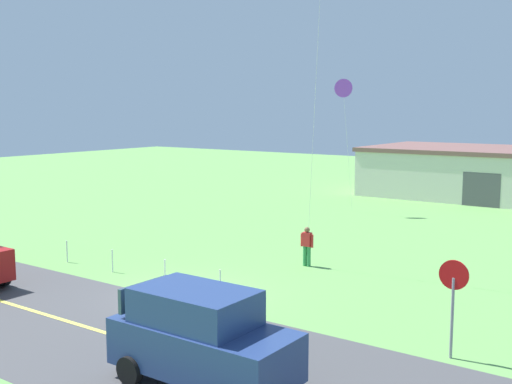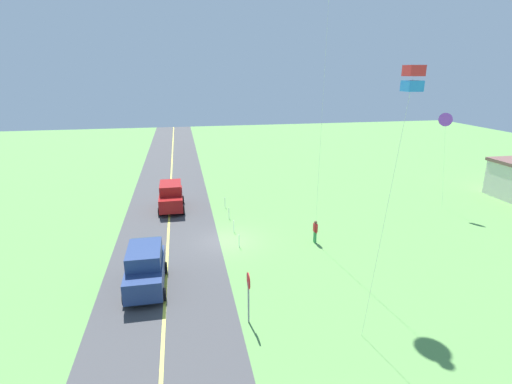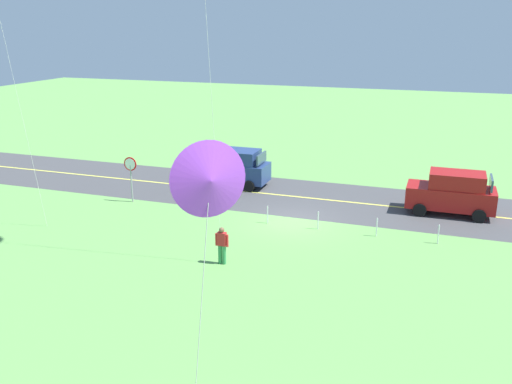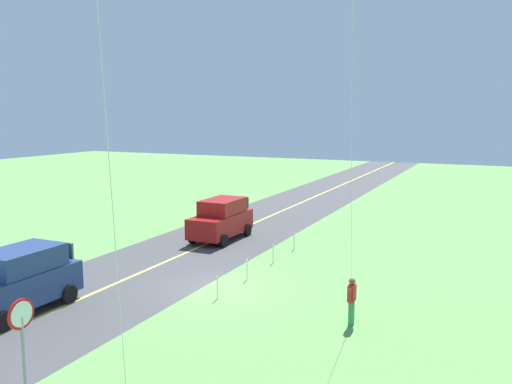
# 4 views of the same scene
# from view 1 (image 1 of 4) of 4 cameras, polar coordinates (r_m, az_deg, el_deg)

# --- Properties ---
(ground_plane) EXTENTS (120.00, 120.00, 0.10)m
(ground_plane) POSITION_cam_1_polar(r_m,az_deg,el_deg) (22.05, -6.69, -9.29)
(ground_plane) COLOR #60994C
(asphalt_road) EXTENTS (120.00, 7.00, 0.00)m
(asphalt_road) POSITION_cam_1_polar(r_m,az_deg,el_deg) (19.42, -14.82, -11.70)
(asphalt_road) COLOR #424244
(asphalt_road) RESTS_ON ground
(road_centre_stripe) EXTENTS (120.00, 0.16, 0.00)m
(road_centre_stripe) POSITION_cam_1_polar(r_m,az_deg,el_deg) (19.42, -14.82, -11.68)
(road_centre_stripe) COLOR #E5E04C
(road_centre_stripe) RESTS_ON asphalt_road
(car_suv_foreground) EXTENTS (4.40, 2.12, 2.24)m
(car_suv_foreground) POSITION_cam_1_polar(r_m,az_deg,el_deg) (14.87, -4.94, -12.81)
(car_suv_foreground) COLOR navy
(car_suv_foreground) RESTS_ON ground
(stop_sign) EXTENTS (0.76, 0.08, 2.56)m
(stop_sign) POSITION_cam_1_polar(r_m,az_deg,el_deg) (16.86, 17.29, -8.34)
(stop_sign) COLOR gray
(stop_sign) RESTS_ON ground
(person_adult_near) EXTENTS (0.58, 0.22, 1.60)m
(person_adult_near) POSITION_cam_1_polar(r_m,az_deg,el_deg) (25.61, 4.60, -4.77)
(person_adult_near) COLOR #338C4C
(person_adult_near) RESTS_ON ground
(kite_blue_mid) EXTENTS (1.03, 0.91, 8.04)m
(kite_blue_mid) POSITION_cam_1_polar(r_m,az_deg,el_deg) (38.67, 7.83, 9.19)
(kite_blue_mid) COLOR silver
(kite_blue_mid) RESTS_ON ground
(warehouse_distant) EXTENTS (18.36, 10.20, 3.50)m
(warehouse_distant) POSITION_cam_1_polar(r_m,az_deg,el_deg) (47.92, 21.26, 1.58)
(warehouse_distant) COLOR beige
(warehouse_distant) RESTS_ON ground
(fence_post_0) EXTENTS (0.05, 0.05, 0.90)m
(fence_post_0) POSITION_cam_1_polar(r_m,az_deg,el_deg) (27.38, -16.60, -5.14)
(fence_post_0) COLOR silver
(fence_post_0) RESTS_ON ground
(fence_post_1) EXTENTS (0.05, 0.05, 0.90)m
(fence_post_1) POSITION_cam_1_polar(r_m,az_deg,el_deg) (25.32, -12.77, -6.04)
(fence_post_1) COLOR silver
(fence_post_1) RESTS_ON ground
(fence_post_2) EXTENTS (0.05, 0.05, 0.90)m
(fence_post_2) POSITION_cam_1_polar(r_m,az_deg,el_deg) (23.35, -8.17, -7.08)
(fence_post_2) COLOR silver
(fence_post_2) RESTS_ON ground
(fence_post_3) EXTENTS (0.05, 0.05, 0.90)m
(fence_post_3) POSITION_cam_1_polar(r_m,az_deg,el_deg) (21.72, -3.24, -8.14)
(fence_post_3) COLOR silver
(fence_post_3) RESTS_ON ground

